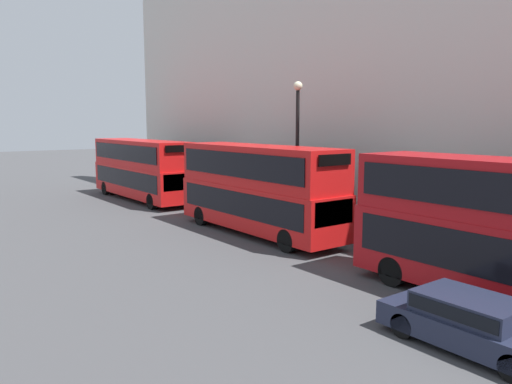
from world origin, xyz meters
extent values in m
cylinder|color=black|center=(0.48, 7.96, 0.50)|extent=(0.30, 1.00, 1.00)
cylinder|color=black|center=(2.73, 7.96, 0.50)|extent=(0.30, 1.00, 1.00)
cube|color=red|center=(1.60, 16.87, 1.38)|extent=(2.55, 10.22, 2.06)
cube|color=red|center=(1.60, 16.87, 3.36)|extent=(2.50, 10.02, 1.91)
cube|color=black|center=(1.60, 16.87, 1.63)|extent=(2.59, 9.40, 1.15)
cube|color=black|center=(1.60, 16.87, 3.46)|extent=(2.59, 9.40, 1.15)
cube|color=black|center=(1.60, 11.79, 1.79)|extent=(2.17, 0.06, 1.03)
cube|color=black|center=(1.60, 11.79, 3.93)|extent=(1.78, 0.06, 0.46)
cylinder|color=black|center=(0.48, 13.36, 0.50)|extent=(0.30, 1.00, 1.00)
cylinder|color=black|center=(2.73, 13.36, 0.50)|extent=(0.30, 1.00, 1.00)
cylinder|color=black|center=(0.48, 20.38, 0.50)|extent=(0.30, 1.00, 1.00)
cylinder|color=black|center=(2.73, 20.38, 0.50)|extent=(0.30, 1.00, 1.00)
cube|color=red|center=(1.60, 30.40, 1.38)|extent=(2.55, 11.20, 2.06)
cube|color=red|center=(1.60, 30.40, 3.30)|extent=(2.50, 10.98, 1.78)
cube|color=black|center=(1.60, 30.40, 1.63)|extent=(2.59, 10.31, 1.15)
cube|color=black|center=(1.60, 30.40, 3.39)|extent=(2.59, 10.31, 1.07)
cube|color=black|center=(1.60, 24.83, 1.79)|extent=(2.17, 0.06, 1.03)
cube|color=black|center=(1.60, 24.83, 3.83)|extent=(1.78, 0.06, 0.43)
cylinder|color=black|center=(0.48, 26.40, 0.50)|extent=(0.30, 1.00, 1.00)
cylinder|color=black|center=(2.73, 26.40, 0.50)|extent=(0.30, 1.00, 1.00)
cylinder|color=black|center=(0.48, 34.40, 0.50)|extent=(0.30, 1.00, 1.00)
cylinder|color=black|center=(2.73, 34.40, 0.50)|extent=(0.30, 1.00, 1.00)
cube|color=#1E2338|center=(-1.80, 3.83, 0.48)|extent=(1.82, 4.35, 0.60)
cube|color=#1E2338|center=(-1.80, 3.94, 1.03)|extent=(1.60, 2.39, 0.51)
cube|color=black|center=(-1.80, 3.94, 1.06)|extent=(1.63, 2.27, 0.32)
cylinder|color=black|center=(-2.60, 5.22, 0.32)|extent=(0.22, 0.64, 0.64)
cylinder|color=black|center=(-1.00, 5.22, 0.32)|extent=(0.22, 0.64, 0.64)
cylinder|color=black|center=(3.60, 16.30, 3.47)|extent=(0.18, 0.18, 6.94)
sphere|color=beige|center=(3.60, 16.30, 7.16)|extent=(0.44, 0.44, 0.44)
camera|label=1|loc=(-12.79, -2.15, 5.41)|focal=35.00mm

